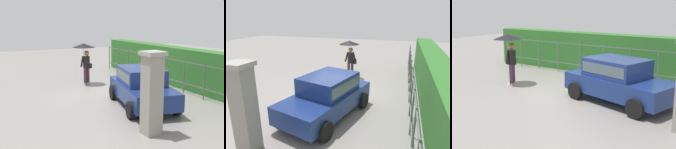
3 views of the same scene
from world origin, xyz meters
The scene contains 6 objects.
ground_plane centered at (0.00, 0.00, 0.00)m, with size 40.00×40.00×0.00m, color gray.
car centered at (2.22, 0.39, 0.80)m, with size 3.98×2.55×1.48m.
pedestrian centered at (-2.38, -0.05, 1.61)m, with size 1.12×1.12×2.09m.
gate_pillar centered at (4.69, -0.88, 1.24)m, with size 0.60×0.60×2.42m.
fence_section centered at (0.15, 3.19, 0.83)m, with size 12.41×0.05×1.50m.
hedge_row centered at (0.15, 4.03, 0.95)m, with size 13.36×0.90×1.90m, color #2D6B28.
Camera 2 is at (8.24, 2.79, 3.50)m, focal length 31.91 mm.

